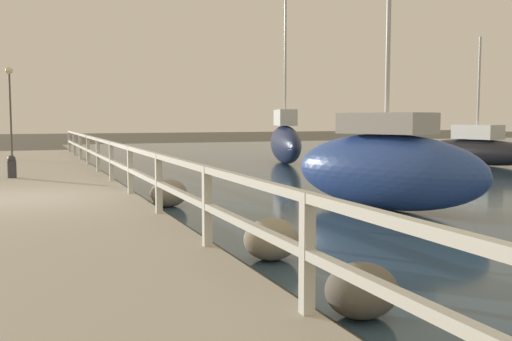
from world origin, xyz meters
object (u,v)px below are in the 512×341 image
sailboat_navy (285,141)px  sailboat_blue (386,167)px  mooring_bollard (12,167)px  dock_lamp (10,92)px  sailboat_black (477,149)px

sailboat_navy → sailboat_blue: 12.20m
mooring_bollard → sailboat_navy: 11.31m
dock_lamp → sailboat_navy: bearing=-11.4°
sailboat_black → sailboat_blue: sailboat_blue is taller
sailboat_navy → dock_lamp: bearing=-174.7°
sailboat_navy → mooring_bollard: bearing=-136.0°
sailboat_black → mooring_bollard: bearing=177.2°
mooring_bollard → dock_lamp: 7.55m
dock_lamp → sailboat_navy: sailboat_navy is taller
mooring_bollard → dock_lamp: bearing=90.6°
mooring_bollard → sailboat_navy: bearing=27.3°
dock_lamp → sailboat_navy: size_ratio=0.49×
sailboat_blue → mooring_bollard: bearing=113.5°
sailboat_black → dock_lamp: bearing=152.9°
mooring_bollard → sailboat_navy: size_ratio=0.08×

